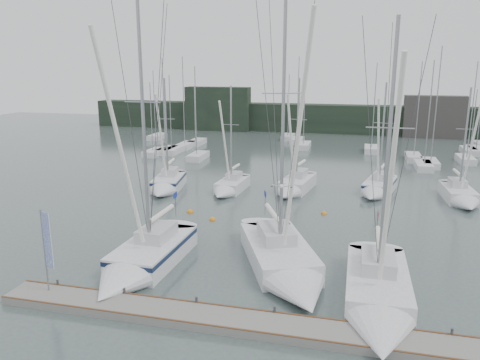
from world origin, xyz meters
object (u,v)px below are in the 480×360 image
(buoy_b, at_px, (324,214))
(sailboat_near_right, at_px, (379,304))
(buoy_c, at_px, (190,212))
(buoy_a, at_px, (212,220))
(dock_banner, at_px, (46,244))
(sailboat_mid_a, at_px, (166,185))
(sailboat_mid_b, at_px, (228,188))
(sailboat_near_left, at_px, (139,263))
(sailboat_mid_e, at_px, (462,198))
(sailboat_mid_d, at_px, (377,189))
(sailboat_mid_c, at_px, (293,187))
(sailboat_near_center, at_px, (288,269))

(buoy_b, bearing_deg, sailboat_near_right, -76.39)
(buoy_b, distance_m, buoy_c, 11.19)
(buoy_a, height_order, dock_banner, dock_banner)
(dock_banner, bearing_deg, sailboat_mid_a, 115.44)
(sailboat_mid_b, bearing_deg, buoy_a, -79.42)
(buoy_c, bearing_deg, sailboat_mid_a, 128.56)
(sailboat_mid_a, xyz_separation_m, buoy_a, (6.99, -7.20, -0.61))
(buoy_a, relative_size, dock_banner, 0.11)
(sailboat_near_left, xyz_separation_m, sailboat_mid_e, (21.48, 20.13, -0.12))
(sailboat_mid_d, distance_m, buoy_c, 18.06)
(sailboat_near_left, distance_m, sailboat_mid_b, 18.41)
(sailboat_mid_c, bearing_deg, sailboat_mid_d, 19.14)
(buoy_c, bearing_deg, sailboat_near_left, -84.47)
(sailboat_near_center, bearing_deg, sailboat_mid_a, 108.69)
(buoy_c, height_order, dock_banner, dock_banner)
(sailboat_mid_d, bearing_deg, sailboat_near_right, -78.89)
(sailboat_near_left, distance_m, sailboat_near_center, 8.76)
(sailboat_mid_d, bearing_deg, sailboat_near_center, -92.96)
(sailboat_mid_b, relative_size, dock_banner, 2.41)
(sailboat_mid_b, height_order, dock_banner, sailboat_mid_b)
(sailboat_near_center, height_order, sailboat_mid_b, sailboat_near_center)
(sailboat_mid_c, bearing_deg, sailboat_mid_a, -159.71)
(sailboat_near_center, relative_size, sailboat_near_right, 1.16)
(sailboat_mid_b, bearing_deg, buoy_c, -99.08)
(sailboat_near_center, xyz_separation_m, sailboat_mid_e, (12.83, 18.74, -0.07))
(sailboat_mid_d, xyz_separation_m, sailboat_mid_e, (7.22, -1.19, -0.03))
(buoy_c, relative_size, dock_banner, 0.12)
(dock_banner, bearing_deg, sailboat_mid_c, 86.83)
(buoy_b, relative_size, buoy_c, 0.90)
(sailboat_mid_b, bearing_deg, sailboat_mid_d, 16.06)
(sailboat_near_center, distance_m, sailboat_mid_b, 18.92)
(buoy_a, bearing_deg, sailboat_mid_b, 96.35)
(sailboat_mid_d, height_order, buoy_b, sailboat_mid_d)
(buoy_c, bearing_deg, sailboat_mid_d, 31.35)
(sailboat_mid_b, height_order, buoy_b, sailboat_mid_b)
(sailboat_mid_d, height_order, dock_banner, sailboat_mid_d)
(buoy_a, bearing_deg, sailboat_mid_c, 61.55)
(sailboat_mid_a, height_order, buoy_b, sailboat_mid_a)
(sailboat_near_left, bearing_deg, sailboat_near_right, -4.42)
(sailboat_near_right, bearing_deg, sailboat_mid_d, 88.29)
(buoy_c, bearing_deg, sailboat_near_right, -42.21)
(sailboat_near_right, relative_size, buoy_b, 31.03)
(sailboat_near_right, distance_m, sailboat_mid_a, 27.17)
(sailboat_mid_c, xyz_separation_m, dock_banner, (-9.62, -23.90, 2.48))
(sailboat_near_center, xyz_separation_m, buoy_a, (-7.38, 9.06, -0.62))
(buoy_a, distance_m, dock_banner, 15.36)
(buoy_b, bearing_deg, sailboat_mid_e, 26.96)
(dock_banner, bearing_deg, buoy_c, 101.43)
(sailboat_mid_c, relative_size, buoy_a, 22.99)
(sailboat_near_left, xyz_separation_m, sailboat_mid_b, (0.38, 18.41, -0.16))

